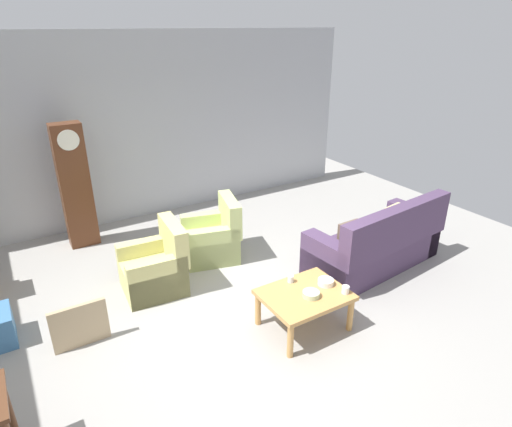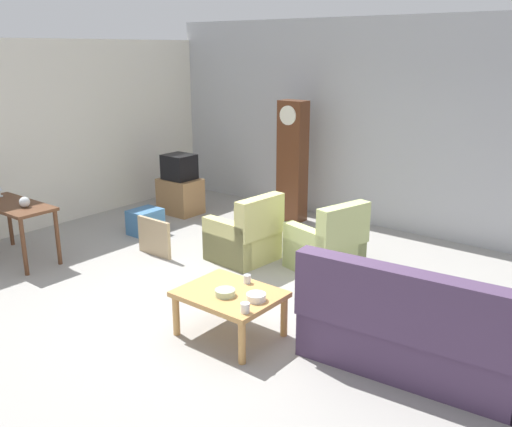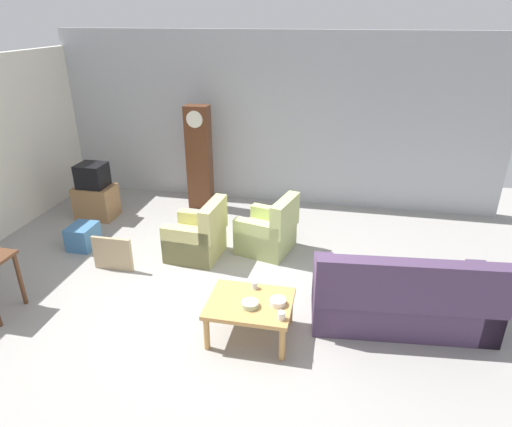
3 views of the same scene
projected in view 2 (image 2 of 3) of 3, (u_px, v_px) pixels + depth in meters
ground_plane at (237, 302)px, 6.22m from camera, size 10.40×10.40×0.00m
garage_door_wall at (388, 126)px, 8.46m from camera, size 8.40×0.16×3.20m
pegboard_wall_left at (47, 135)px, 8.61m from camera, size 0.12×6.40×2.88m
couch_floral at (422, 336)px, 4.80m from camera, size 2.17×1.07×1.04m
armchair_olive_near at (245, 238)px, 7.38m from camera, size 0.85×0.82×0.92m
armchair_olive_far at (327, 247)px, 7.06m from camera, size 0.96×0.93×0.92m
coffee_table_wood at (230, 298)px, 5.40m from camera, size 0.96×0.76×0.47m
console_table_dark at (13, 212)px, 7.31m from camera, size 1.30×0.56×0.78m
grandfather_clock at (292, 162)px, 8.92m from camera, size 0.44×0.30×1.96m
tv_stand_cabinet at (180, 196)px, 9.50m from camera, size 0.68×0.52×0.60m
tv_crt at (179, 167)px, 9.36m from camera, size 0.48×0.44×0.42m
framed_picture_leaning at (154, 237)px, 7.57m from camera, size 0.60×0.05×0.52m
storage_box_blue at (145, 222)px, 8.47m from camera, size 0.38×0.47×0.38m
glass_dome_cloche at (25, 202)px, 7.10m from camera, size 0.14×0.14×0.14m
cup_white_porcelain at (245, 308)px, 4.96m from camera, size 0.08×0.08×0.09m
cup_blue_rimmed at (247, 279)px, 5.58m from camera, size 0.07×0.07×0.09m
bowl_white_stacked at (256, 297)px, 5.19m from camera, size 0.19×0.19×0.07m
bowl_shallow_green at (225, 292)px, 5.30m from camera, size 0.20×0.20×0.06m
wine_glass_tall at (0, 189)px, 7.59m from camera, size 0.07×0.07×0.16m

